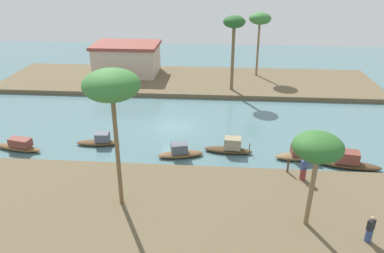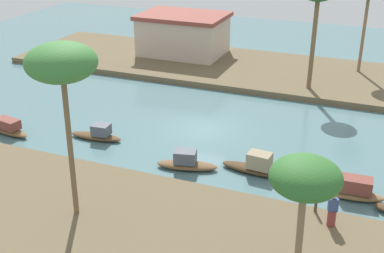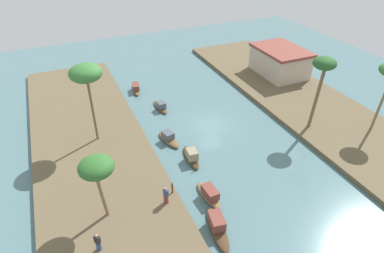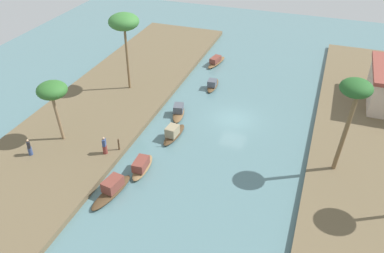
% 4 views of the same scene
% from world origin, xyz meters
% --- Properties ---
extents(river_water, '(70.35, 70.35, 0.00)m').
position_xyz_m(river_water, '(0.00, 0.00, 0.00)').
color(river_water, slate).
rests_on(river_water, ground).
extents(riverbank_left, '(44.11, 11.18, 0.48)m').
position_xyz_m(riverbank_left, '(0.00, -13.12, 0.24)').
color(riverbank_left, brown).
rests_on(riverbank_left, ground).
extents(riverbank_right, '(44.11, 11.18, 0.48)m').
position_xyz_m(riverbank_right, '(0.00, 13.12, 0.24)').
color(riverbank_right, brown).
rests_on(riverbank_right, ground).
extents(sampan_midstream, '(3.54, 1.19, 1.06)m').
position_xyz_m(sampan_midstream, '(-5.67, -3.97, 0.37)').
color(sampan_midstream, brown).
rests_on(sampan_midstream, river_water).
extents(sampan_near_left_bank, '(3.63, 1.83, 1.12)m').
position_xyz_m(sampan_near_left_bank, '(1.08, -5.44, 0.40)').
color(sampan_near_left_bank, brown).
rests_on(sampan_near_left_bank, river_water).
extents(sampan_with_red_awning, '(4.13, 1.68, 1.04)m').
position_xyz_m(sampan_with_red_awning, '(-11.73, -5.38, 0.40)').
color(sampan_with_red_awning, brown).
rests_on(sampan_with_red_awning, river_water).
extents(sampan_open_hull, '(3.55, 1.27, 1.17)m').
position_xyz_m(sampan_open_hull, '(10.14, -5.14, 0.46)').
color(sampan_open_hull, brown).
rests_on(sampan_open_hull, river_water).
extents(sampan_upstream_small, '(3.82, 1.33, 1.28)m').
position_xyz_m(sampan_upstream_small, '(4.88, -4.47, 0.46)').
color(sampan_upstream_small, '#47331E').
rests_on(sampan_upstream_small, river_water).
extents(sampan_downstream_large, '(4.55, 1.84, 1.28)m').
position_xyz_m(sampan_downstream_large, '(13.39, -6.08, 0.47)').
color(sampan_downstream_large, '#47331E').
rests_on(sampan_downstream_large, river_water).
extents(person_on_near_bank, '(0.49, 0.49, 1.55)m').
position_xyz_m(person_on_near_bank, '(11.89, -14.60, 1.16)').
color(person_on_near_bank, '#33477A').
rests_on(person_on_near_bank, riverbank_left).
extents(person_by_mooring, '(0.49, 0.49, 1.62)m').
position_xyz_m(person_by_mooring, '(9.61, -8.78, 1.17)').
color(person_by_mooring, brown).
rests_on(person_by_mooring, riverbank_left).
extents(mooring_post, '(0.14, 0.14, 1.06)m').
position_xyz_m(mooring_post, '(8.76, -7.92, 1.01)').
color(mooring_post, '#4C3823').
rests_on(mooring_post, riverbank_left).
extents(palm_tree_left_near, '(3.09, 3.09, 8.25)m').
position_xyz_m(palm_tree_left_near, '(-1.74, -12.22, 7.78)').
color(palm_tree_left_near, brown).
rests_on(palm_tree_left_near, riverbank_left).
extents(palm_tree_left_far, '(2.56, 2.56, 5.57)m').
position_xyz_m(palm_tree_left_far, '(8.95, -13.55, 5.26)').
color(palm_tree_left_far, '#7F6647').
rests_on(palm_tree_left_far, riverbank_left).
extents(palm_tree_right_short, '(2.34, 2.34, 7.96)m').
position_xyz_m(palm_tree_right_short, '(5.20, 9.77, 7.39)').
color(palm_tree_right_short, brown).
rests_on(palm_tree_right_short, riverbank_right).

